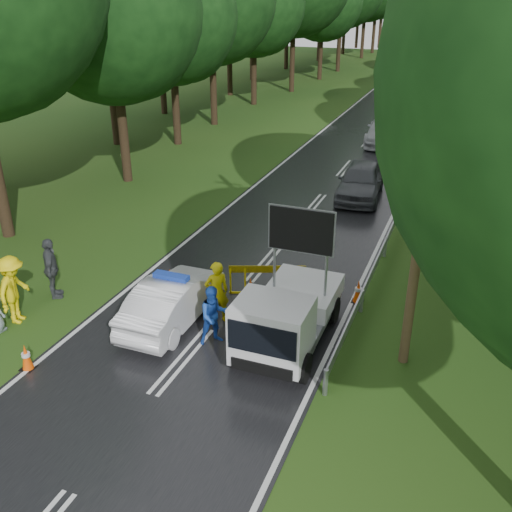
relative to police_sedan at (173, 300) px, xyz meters
The scene contains 22 objects.
ground 2.03m from the police_sedan, 54.92° to the right, with size 160.00×160.00×0.00m, color #1B4213.
road 28.46m from the police_sedan, 87.78° to the left, with size 7.00×140.00×0.02m, color black.
guardrail 28.51m from the police_sedan, 80.30° to the left, with size 0.12×60.06×0.70m.
utility_pole_near 7.69m from the police_sedan, ahead, with size 1.40×0.24×10.00m.
utility_pole_mid 27.52m from the police_sedan, 76.59° to the left, with size 1.40×0.24×10.00m.
utility_pole_far 52.99m from the police_sedan, 83.15° to the left, with size 1.40×0.24×10.00m.
police_sedan is the anchor object (origin of this frame).
work_truck 3.33m from the police_sedan, ahead, with size 1.97×4.35×3.45m.
barrier 3.09m from the police_sedan, 51.99° to the left, with size 2.19×0.88×0.96m.
officer 1.26m from the police_sedan, 20.58° to the left, with size 0.68×0.45×1.86m, color #CFC00B.
civilian 1.61m from the police_sedan, 19.34° to the right, with size 0.80×0.62×1.65m, color #1C4BB6.
bystander_left 4.39m from the police_sedan, 159.01° to the right, with size 1.29×0.74×2.00m, color yellow.
bystander_mid 4.06m from the police_sedan, behind, with size 1.12×0.47×1.91m, color #3F4246.
queue_car_first 12.56m from the police_sedan, 77.63° to the left, with size 1.84×4.57×1.56m, color #46494E.
queue_car_second 22.66m from the police_sedan, 84.62° to the left, with size 2.25×5.53×1.60m, color #AFB0B8.
queue_car_third 28.72m from the police_sedan, 83.97° to the left, with size 2.25×4.88×1.36m, color black.
queue_car_fourth 37.54m from the police_sedan, 84.34° to the left, with size 1.46×4.19×1.38m, color #42444A.
cone_near_left 4.01m from the police_sedan, 124.93° to the right, with size 0.34×0.34×0.71m.
cone_center 0.54m from the police_sedan, 76.83° to the left, with size 0.35×0.35×0.74m.
cone_far 2.49m from the police_sedan, 50.69° to the left, with size 0.36×0.36×0.75m.
cone_left_mid 1.71m from the police_sedan, 122.12° to the left, with size 0.38×0.38×0.81m.
cone_right 5.47m from the police_sedan, 32.51° to the left, with size 0.35×0.35×0.74m.
Camera 1 is at (6.04, -10.42, 8.58)m, focal length 40.00 mm.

